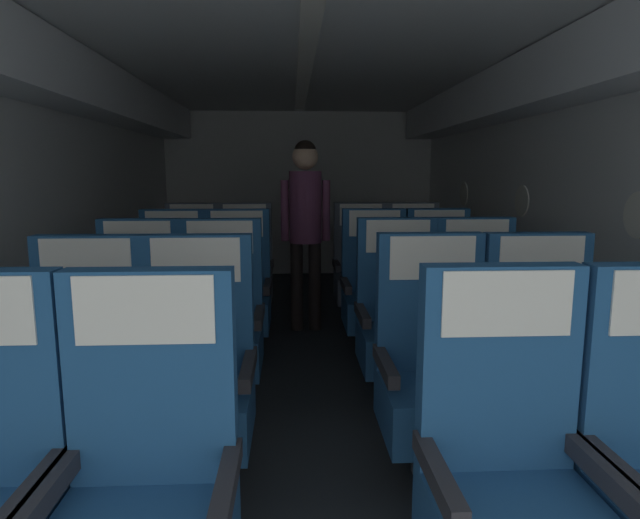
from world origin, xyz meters
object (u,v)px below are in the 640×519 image
seat_e_left_aisle (245,274)px  flight_attendant (305,214)px  seat_c_left_aisle (221,327)px  seat_e_right_window (361,273)px  seat_b_right_aisle (544,376)px  seat_e_right_aisle (414,272)px  seat_e_left_window (192,274)px  seat_d_left_window (172,296)px  seat_a_right_window (510,487)px  seat_c_left_window (138,328)px  seat_b_left_window (86,384)px  seat_d_left_aisle (237,295)px  seat_c_right_aisle (478,323)px  seat_b_left_aisle (197,382)px  seat_c_right_window (399,324)px  seat_d_right_window (375,294)px  seat_d_right_aisle (440,293)px  seat_a_left_aisle (145,503)px  seat_b_right_window (434,377)px

seat_e_left_aisle → flight_attendant: 0.81m
seat_c_left_aisle → seat_e_right_window: size_ratio=1.00×
seat_b_right_aisle → flight_attendant: 2.66m
seat_c_left_aisle → seat_e_right_aisle: bearing=47.7°
seat_e_left_window → seat_d_left_window: bearing=-89.3°
seat_a_right_window → seat_b_right_aisle: 0.99m
seat_c_left_window → seat_b_left_window: bearing=-88.8°
seat_b_left_window → seat_e_left_aisle: (0.47, 2.57, 0.00)m
seat_c_left_aisle → seat_d_left_aisle: 0.86m
seat_c_right_aisle → seat_d_left_window: (-2.06, 0.85, 0.00)m
seat_b_left_aisle → seat_c_left_window: 1.00m
seat_a_right_window → seat_d_left_window: size_ratio=1.00×
seat_c_right_window → seat_c_right_aisle: bearing=0.6°
seat_c_left_window → seat_e_right_aisle: same height
seat_d_right_window → seat_e_right_window: (0.00, 0.86, 0.00)m
seat_d_left_window → seat_d_left_aisle: bearing=-0.4°
seat_d_right_aisle → seat_e_left_window: size_ratio=1.00×
seat_a_left_aisle → seat_e_right_aisle: (1.55, 3.46, 0.00)m
seat_b_right_window → seat_c_left_aisle: same height
seat_d_left_aisle → seat_d_left_window: bearing=179.6°
seat_b_left_window → seat_c_left_window: same height
seat_d_left_window → seat_e_right_window: 1.77m
seat_c_left_aisle → seat_e_left_aisle: 1.72m
seat_b_right_aisle → flight_attendant: size_ratio=0.67×
seat_b_left_window → seat_d_left_aisle: size_ratio=1.00×
flight_attendant → seat_d_right_aisle: bearing=144.2°
seat_e_left_aisle → seat_d_right_window: bearing=-39.0°
seat_a_right_window → seat_e_right_aisle: same height
seat_a_left_aisle → seat_a_right_window: 1.06m
seat_b_left_window → seat_e_left_window: 2.59m
seat_c_left_window → seat_d_right_aisle: (2.07, 0.84, 0.00)m
seat_b_left_window → seat_e_right_aisle: same height
seat_e_left_window → seat_a_left_aisle: bearing=-81.8°
seat_c_left_aisle → seat_e_right_aisle: (1.57, 1.72, 0.00)m
seat_b_left_aisle → seat_a_right_window: bearing=-38.9°
seat_d_left_aisle → seat_e_right_window: bearing=38.8°
seat_a_left_aisle → seat_b_left_window: size_ratio=1.00×
seat_d_right_aisle → seat_c_left_aisle: bearing=-151.5°
seat_d_right_window → seat_e_right_aisle: size_ratio=1.00×
seat_b_right_aisle → seat_e_left_aisle: 3.03m
seat_c_right_aisle → seat_e_left_aisle: (-1.58, 1.71, 0.00)m
seat_c_left_aisle → seat_d_right_window: bearing=38.6°
seat_a_left_aisle → seat_c_right_aisle: bearing=48.1°
seat_b_left_window → seat_b_left_aisle: 0.48m
seat_c_left_aisle → seat_d_left_aisle: (0.01, 0.86, 0.00)m
seat_d_left_aisle → seat_a_left_aisle: bearing=-90.0°
seat_d_right_window → seat_c_left_aisle: bearing=-141.4°
seat_b_right_aisle → seat_e_right_aisle: bearing=90.2°
seat_a_left_aisle → flight_attendant: (0.54, 3.25, 0.56)m
seat_d_left_window → seat_e_right_aisle: same height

